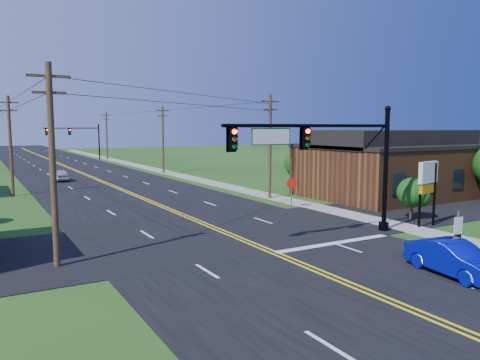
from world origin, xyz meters
TOP-DOWN VIEW (x-y plane):
  - ground at (0.00, 0.00)m, footprint 260.00×260.00m
  - road_main at (0.00, 50.00)m, footprint 16.00×220.00m
  - road_cross at (0.00, 12.00)m, footprint 70.00×10.00m
  - sidewalk at (10.50, 40.00)m, footprint 2.00×160.00m
  - signal_mast_main at (4.34, 8.00)m, footprint 11.30×0.60m
  - signal_mast_far at (4.44, 80.00)m, footprint 10.98×0.60m
  - brick_building at (20.00, 18.00)m, footprint 14.20×11.20m
  - utility_pole_left_a at (-9.50, 10.00)m, footprint 1.80×0.28m
  - utility_pole_left_b at (-9.50, 35.00)m, footprint 1.80×0.28m
  - utility_pole_right_a at (9.80, 22.00)m, footprint 1.80×0.28m
  - utility_pole_right_b at (9.80, 48.00)m, footprint 1.80×0.28m
  - utility_pole_right_c at (9.80, 78.00)m, footprint 1.80×0.28m
  - tree_right_back at (16.00, 26.00)m, footprint 3.00×3.00m
  - shrub_corner at (13.00, 9.50)m, footprint 2.00×2.00m
  - blue_car at (4.74, 0.35)m, footprint 2.10×4.56m
  - distant_car at (-3.75, 45.00)m, footprint 1.72×3.99m
  - route_sign at (7.60, 2.23)m, footprint 0.56×0.11m
  - stop_sign at (8.50, 16.98)m, footprint 0.79×0.39m
  - pylon_sign at (11.91, 7.43)m, footprint 2.01×0.69m

SIDE VIEW (x-z plane):
  - ground at x=0.00m, z-range 0.00..0.00m
  - road_main at x=0.00m, z-range 0.00..0.04m
  - road_cross at x=0.00m, z-range 0.00..0.04m
  - sidewalk at x=10.50m, z-range 0.00..0.08m
  - distant_car at x=-3.75m, z-range 0.00..1.34m
  - blue_car at x=4.74m, z-range 0.00..1.45m
  - route_sign at x=7.60m, z-range 0.18..2.41m
  - stop_sign at x=8.50m, z-range 0.52..2.90m
  - shrub_corner at x=13.00m, z-range 0.42..3.28m
  - brick_building at x=20.00m, z-range 0.00..4.70m
  - tree_right_back at x=16.00m, z-range 0.55..4.65m
  - pylon_sign at x=11.91m, z-range 0.94..5.05m
  - signal_mast_far at x=4.44m, z-range 0.81..8.29m
  - utility_pole_left_a at x=-9.50m, z-range 0.22..9.22m
  - utility_pole_left_b at x=-9.50m, z-range 0.22..9.22m
  - utility_pole_right_a at x=9.80m, z-range 0.22..9.22m
  - utility_pole_right_b at x=9.80m, z-range 0.22..9.22m
  - utility_pole_right_c at x=9.80m, z-range 0.22..9.22m
  - signal_mast_main at x=4.34m, z-range 1.01..8.49m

